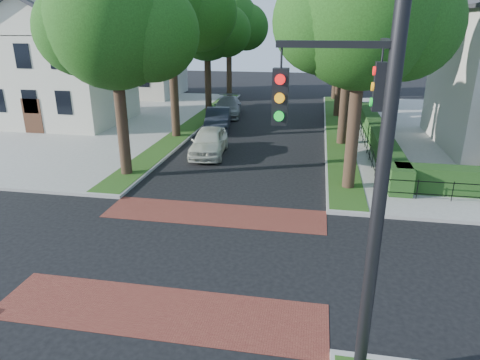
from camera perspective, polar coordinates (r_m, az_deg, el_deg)
name	(u,v)px	position (r m, az deg, el deg)	size (l,w,h in m)	color
ground	(192,253)	(14.76, -6.36, -9.63)	(120.00, 120.00, 0.00)	black
sidewalk_nw	(29,118)	(39.68, -26.27, 7.46)	(30.00, 30.00, 0.15)	gray
crosswalk_far	(214,214)	(17.51, -3.42, -4.56)	(9.00, 2.20, 0.01)	maroon
crosswalk_near	(159,311)	(12.23, -10.74, -16.81)	(9.00, 2.20, 0.01)	maroon
grass_strip_ne	(337,129)	(32.19, 12.84, 6.70)	(1.60, 29.80, 0.02)	#224212
grass_strip_nw	(194,123)	(33.46, -6.10, 7.57)	(1.60, 29.80, 0.02)	#224212
tree_right_near	(366,16)	(19.58, 16.42, 20.27)	(7.75, 6.67, 10.66)	black
tree_right_mid	(353,12)	(27.58, 14.89, 20.84)	(8.25, 7.09, 11.22)	black
tree_right_far	(344,30)	(36.53, 13.74, 18.85)	(7.25, 6.23, 9.74)	black
tree_right_back	(340,25)	(45.53, 13.22, 19.45)	(7.50, 6.45, 10.20)	black
tree_left_near	(117,25)	(21.58, -16.06, 19.24)	(7.50, 6.45, 10.20)	black
tree_left_mid	(173,7)	(29.04, -8.97, 21.85)	(8.00, 6.88, 11.48)	black
tree_left_far	(208,27)	(37.64, -4.23, 19.67)	(7.00, 6.02, 9.86)	black
tree_left_back	(230,24)	(46.43, -1.31, 20.11)	(7.75, 6.66, 10.44)	black
hedge_main_road	(378,135)	(28.29, 17.87, 5.67)	(1.00, 18.00, 1.20)	#1B4216
fence_main_road	(364,137)	(28.23, 16.22, 5.49)	(0.06, 18.00, 0.90)	black
house_left_near	(58,57)	(35.99, -23.11, 14.88)	(10.00, 9.00, 10.14)	beige
house_left_far	(134,48)	(48.36, -13.94, 16.74)	(10.00, 9.00, 10.14)	beige
traffic_signal	(369,170)	(8.32, 16.85, 1.24)	(2.17, 2.00, 8.00)	black
parked_car_front	(209,142)	(25.35, -4.16, 5.14)	(1.91, 4.74, 1.61)	beige
parked_car_middle	(218,119)	(31.58, -2.97, 8.08)	(1.67, 4.79, 1.58)	#1E232D
parked_car_rear	(228,107)	(36.70, -1.65, 9.75)	(2.18, 5.36, 1.55)	gray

